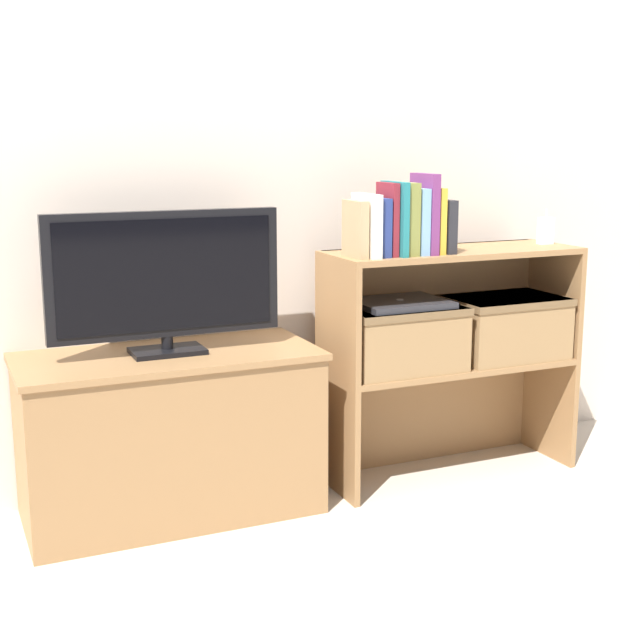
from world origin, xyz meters
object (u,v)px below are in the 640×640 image
(tv_stand, at_px, (170,434))
(book_ivory, at_px, (366,225))
(baby_monitor, at_px, (546,231))
(storage_basket_right, at_px, (504,324))
(book_olive, at_px, (405,219))
(tv, at_px, (165,278))
(book_skyblue, at_px, (416,221))
(book_maroon, at_px, (387,219))
(book_charcoal, at_px, (442,226))
(laptop, at_px, (400,303))
(book_navy, at_px, (378,227))
(book_tan, at_px, (355,229))
(book_plum, at_px, (424,214))
(book_teal, at_px, (395,219))
(storage_basket_left, at_px, (399,335))
(book_mustard, at_px, (433,220))

(tv_stand, xyz_separation_m, book_ivory, (0.63, -0.10, 0.63))
(baby_monitor, bearing_deg, storage_basket_right, -175.00)
(tv_stand, relative_size, book_olive, 3.96)
(tv, height_order, book_olive, book_olive)
(book_skyblue, bearing_deg, book_olive, 180.00)
(tv, bearing_deg, book_maroon, -7.90)
(book_charcoal, distance_m, laptop, 0.29)
(tv_stand, bearing_deg, storage_basket_right, -2.94)
(book_ivory, relative_size, book_navy, 1.07)
(book_navy, height_order, storage_basket_right, book_navy)
(baby_monitor, bearing_deg, book_tan, -176.15)
(book_tan, relative_size, book_plum, 0.69)
(book_navy, distance_m, baby_monitor, 0.70)
(book_teal, bearing_deg, book_plum, 0.00)
(tv, bearing_deg, baby_monitor, -1.88)
(book_maroon, bearing_deg, book_charcoal, -0.00)
(book_teal, xyz_separation_m, baby_monitor, (0.64, 0.05, -0.07))
(book_maroon, distance_m, book_plum, 0.14)
(book_teal, distance_m, book_plum, 0.11)
(book_maroon, relative_size, book_olive, 1.00)
(storage_basket_right, bearing_deg, tv_stand, 177.06)
(book_maroon, distance_m, storage_basket_left, 0.40)
(book_teal, height_order, laptop, book_teal)
(book_plum, distance_m, storage_basket_right, 0.54)
(book_tan, height_order, book_mustard, book_mustard)
(book_skyblue, height_order, storage_basket_right, book_skyblue)
(storage_basket_right, bearing_deg, book_charcoal, -172.64)
(book_olive, relative_size, storage_basket_left, 0.58)
(book_plum, bearing_deg, baby_monitor, 5.66)
(storage_basket_right, bearing_deg, book_teal, -175.43)
(book_navy, bearing_deg, tv_stand, 171.57)
(book_ivory, height_order, book_mustard, book_mustard)
(storage_basket_left, bearing_deg, storage_basket_right, 0.00)
(book_plum, relative_size, baby_monitor, 2.07)
(storage_basket_left, bearing_deg, book_plum, -30.29)
(book_navy, height_order, laptop, book_navy)
(book_navy, distance_m, book_charcoal, 0.24)
(book_olive, bearing_deg, book_maroon, -180.00)
(book_maroon, bearing_deg, book_navy, 180.00)
(book_charcoal, relative_size, storage_basket_left, 0.43)
(book_olive, bearing_deg, storage_basket_left, 76.59)
(book_maroon, bearing_deg, tv, 172.10)
(storage_basket_right, bearing_deg, book_skyblue, -174.52)
(book_mustard, height_order, baby_monitor, book_mustard)
(book_plum, bearing_deg, storage_basket_left, 149.71)
(storage_basket_right, bearing_deg, book_navy, -175.94)
(book_mustard, relative_size, book_charcoal, 1.23)
(book_olive, relative_size, laptop, 0.76)
(tv, xyz_separation_m, book_maroon, (0.70, -0.10, 0.16))
(tv_stand, bearing_deg, book_plum, -6.74)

